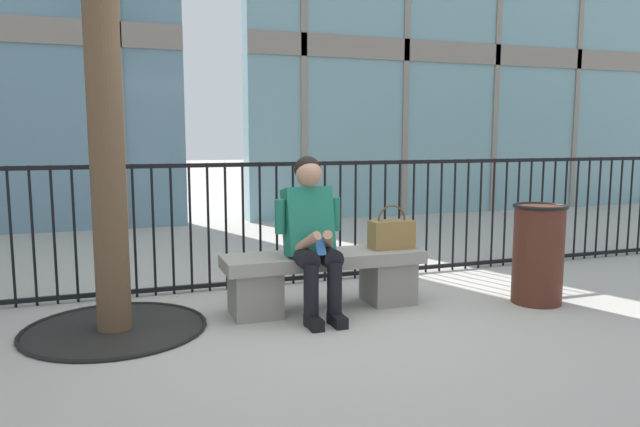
% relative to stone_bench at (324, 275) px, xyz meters
% --- Properties ---
extents(ground_plane, '(60.00, 60.00, 0.00)m').
position_rel_stone_bench_xyz_m(ground_plane, '(0.00, 0.00, -0.27)').
color(ground_plane, '#B2ADA3').
extents(stone_bench, '(1.60, 0.44, 0.45)m').
position_rel_stone_bench_xyz_m(stone_bench, '(0.00, 0.00, 0.00)').
color(stone_bench, gray).
rests_on(stone_bench, ground).
extents(seated_person_with_phone, '(0.52, 0.66, 1.21)m').
position_rel_stone_bench_xyz_m(seated_person_with_phone, '(-0.15, -0.13, 0.38)').
color(seated_person_with_phone, black).
rests_on(seated_person_with_phone, ground).
extents(handbag_on_bench, '(0.36, 0.17, 0.36)m').
position_rel_stone_bench_xyz_m(handbag_on_bench, '(0.58, -0.01, 0.30)').
color(handbag_on_bench, olive).
rests_on(handbag_on_bench, stone_bench).
extents(plaza_railing, '(9.01, 0.04, 1.13)m').
position_rel_stone_bench_xyz_m(plaza_railing, '(-0.00, 0.84, 0.30)').
color(plaza_railing, black).
rests_on(plaza_railing, ground).
extents(trash_can, '(0.43, 0.43, 0.82)m').
position_rel_stone_bench_xyz_m(trash_can, '(1.70, -0.43, 0.15)').
color(trash_can, '#4C2319').
rests_on(trash_can, ground).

